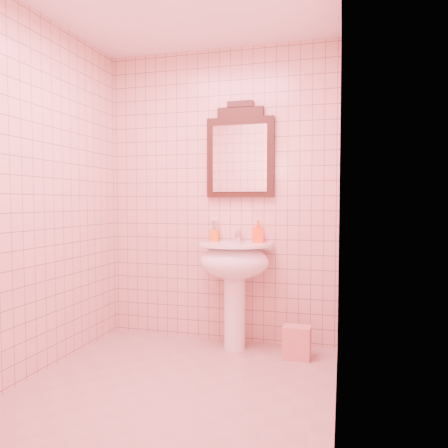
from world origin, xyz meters
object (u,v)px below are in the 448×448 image
(soap_dispenser, at_px, (258,232))
(towel, at_px, (297,342))
(pedestal_sink, at_px, (234,269))
(mirror, at_px, (240,153))
(toothbrush_cup, at_px, (214,235))

(soap_dispenser, xyz_separation_m, towel, (0.35, -0.22, -0.83))
(pedestal_sink, relative_size, mirror, 1.08)
(mirror, height_order, towel, mirror)
(pedestal_sink, height_order, soap_dispenser, soap_dispenser)
(soap_dispenser, distance_m, towel, 0.93)
(mirror, relative_size, soap_dispenser, 4.35)
(pedestal_sink, xyz_separation_m, mirror, (0.00, 0.20, 0.95))
(pedestal_sink, height_order, toothbrush_cup, toothbrush_cup)
(towel, bearing_deg, toothbrush_cup, 161.36)
(pedestal_sink, distance_m, soap_dispenser, 0.37)
(pedestal_sink, relative_size, toothbrush_cup, 4.80)
(mirror, bearing_deg, pedestal_sink, -90.00)
(toothbrush_cup, xyz_separation_m, towel, (0.73, -0.25, -0.79))
(mirror, xyz_separation_m, soap_dispenser, (0.16, -0.06, -0.66))
(mirror, xyz_separation_m, toothbrush_cup, (-0.22, -0.03, -0.70))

